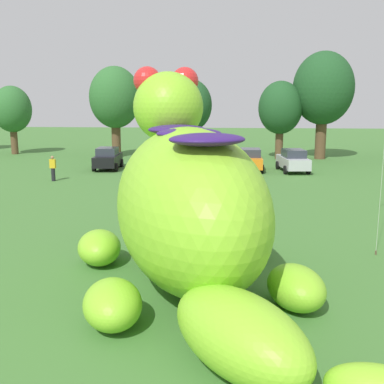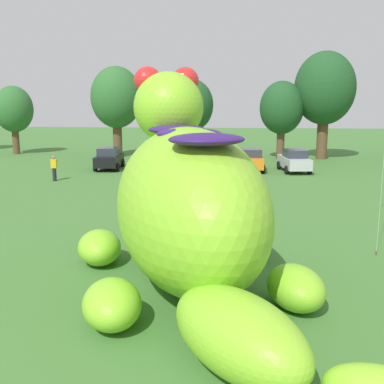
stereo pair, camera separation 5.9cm
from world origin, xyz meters
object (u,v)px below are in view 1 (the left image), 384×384
at_px(car_black, 108,158).
at_px(car_silver, 293,160).
at_px(giant_inflatable_creature, 190,205).
at_px(car_orange, 250,160).
at_px(car_red, 157,159).
at_px(spectator_mid_field, 53,169).
at_px(car_green, 199,159).

relative_size(car_black, car_silver, 0.98).
height_order(giant_inflatable_creature, car_orange, giant_inflatable_creature).
bearing_deg(car_silver, car_black, 179.32).
height_order(car_red, car_silver, same).
height_order(car_red, car_orange, same).
bearing_deg(car_black, car_orange, 0.41).
bearing_deg(spectator_mid_field, car_black, 68.59).
xyz_separation_m(car_green, car_silver, (7.22, -0.26, 0.00)).
bearing_deg(car_red, car_silver, -0.03).
distance_m(giant_inflatable_creature, car_black, 24.44).
bearing_deg(spectator_mid_field, giant_inflatable_creature, -57.85).
distance_m(giant_inflatable_creature, car_green, 23.04).
bearing_deg(spectator_mid_field, car_red, 41.86).
bearing_deg(giant_inflatable_creature, car_silver, 75.31).
bearing_deg(car_orange, car_green, 179.88).
bearing_deg(giant_inflatable_creature, spectator_mid_field, 122.15).
xyz_separation_m(car_green, car_orange, (3.97, -0.01, 0.00)).
bearing_deg(giant_inflatable_creature, car_orange, 83.30).
bearing_deg(car_black, car_silver, -0.68).
relative_size(car_black, car_red, 1.00).
height_order(car_red, spectator_mid_field, car_red).
distance_m(car_orange, spectator_mid_field, 14.67).
xyz_separation_m(car_black, car_green, (7.22, 0.09, 0.00)).
bearing_deg(car_red, car_orange, 1.95).
distance_m(giant_inflatable_creature, car_silver, 23.51).
bearing_deg(car_black, car_red, -2.37).
bearing_deg(car_green, car_black, -179.29).
relative_size(giant_inflatable_creature, car_black, 2.78).
bearing_deg(car_silver, car_orange, 175.57).
bearing_deg(giant_inflatable_creature, car_red, 101.24).
distance_m(car_black, spectator_mid_field, 6.19).
bearing_deg(car_red, giant_inflatable_creature, -78.76).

